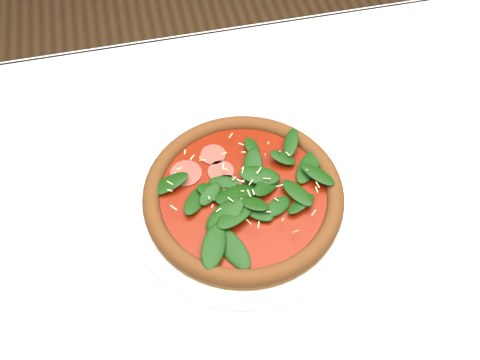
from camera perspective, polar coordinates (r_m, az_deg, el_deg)
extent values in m
plane|color=brown|center=(1.48, 2.41, -18.27)|extent=(6.00, 6.00, 0.00)
cube|color=silver|center=(0.81, 4.20, -3.26)|extent=(1.20, 0.80, 0.04)
cylinder|color=#523921|center=(1.35, -23.76, -3.75)|extent=(0.06, 0.06, 0.71)
cylinder|color=#523921|center=(1.47, 20.36, 4.29)|extent=(0.06, 0.06, 0.71)
cube|color=silver|center=(1.13, -1.58, 11.37)|extent=(1.20, 0.01, 0.22)
cylinder|color=white|center=(0.79, 0.34, -2.20)|extent=(0.34, 0.34, 0.01)
torus|color=white|center=(0.78, 0.35, -2.05)|extent=(0.34, 0.34, 0.01)
cylinder|color=#9E6C26|center=(0.78, 0.35, -1.78)|extent=(0.32, 0.32, 0.01)
torus|color=#985423|center=(0.77, 0.35, -1.46)|extent=(0.33, 0.33, 0.03)
cylinder|color=maroon|center=(0.77, 0.35, -1.46)|extent=(0.27, 0.27, 0.00)
cylinder|color=#9B493E|center=(0.77, 0.35, -1.30)|extent=(0.24, 0.24, 0.00)
ellipsoid|color=#133C0B|center=(0.76, 0.36, -0.90)|extent=(0.26, 0.26, 0.02)
cylinder|color=#F7EAA1|center=(0.76, 0.36, -0.66)|extent=(0.24, 0.24, 0.00)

